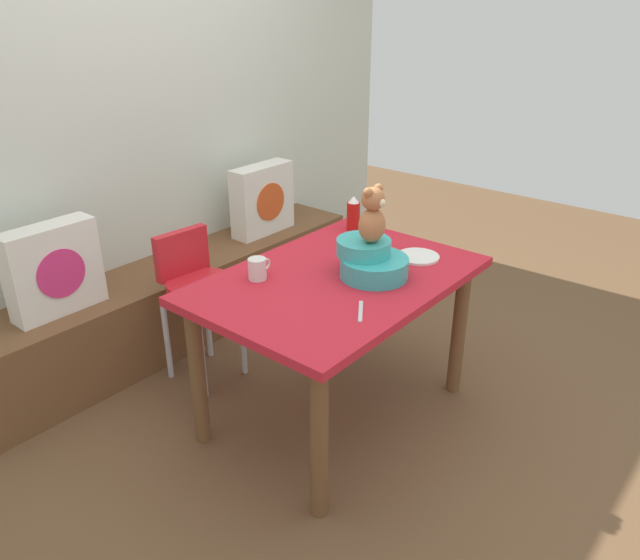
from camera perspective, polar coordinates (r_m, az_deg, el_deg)
ground_plane at (r=3.09m, az=1.46°, el=-12.16°), size 8.00×8.00×0.00m
back_wall at (r=3.59m, az=-17.52°, el=14.83°), size 4.40×0.10×2.60m
window_bench at (r=3.71m, az=-13.06°, el=-1.89°), size 2.60×0.44×0.46m
pillow_floral_left at (r=3.18m, az=-23.52°, el=0.90°), size 0.44×0.15×0.44m
pillow_floral_right at (r=3.96m, az=-5.37°, el=7.45°), size 0.44×0.15×0.44m
dining_table at (r=2.76m, az=1.60°, el=-1.64°), size 1.27×0.87×0.74m
highchair at (r=3.17m, az=-11.18°, el=-0.63°), size 0.34×0.47×0.79m
infant_seat_teal at (r=2.69m, az=4.73°, el=1.81°), size 0.30×0.33×0.16m
teddy_bear at (r=2.62m, az=4.89°, el=5.96°), size 0.13×0.12×0.25m
ketchup_bottle at (r=3.22m, az=3.11°, el=6.13°), size 0.07×0.07×0.18m
coffee_mug at (r=2.68m, az=-5.80°, el=1.06°), size 0.12×0.08×0.09m
dinner_plate_near at (r=2.93m, az=9.10°, el=2.16°), size 0.20×0.20×0.01m
table_fork at (r=2.41m, az=3.79°, el=-2.92°), size 0.15×0.11×0.01m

